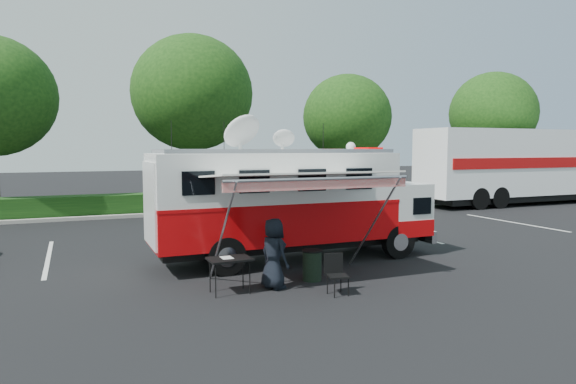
% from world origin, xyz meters
% --- Properties ---
extents(ground_plane, '(120.00, 120.00, 0.00)m').
position_xyz_m(ground_plane, '(0.00, 0.00, 0.00)').
color(ground_plane, black).
rests_on(ground_plane, ground).
extents(back_border, '(60.00, 6.14, 8.87)m').
position_xyz_m(back_border, '(1.14, 12.90, 5.00)').
color(back_border, '#9E998E').
rests_on(back_border, ground_plane).
extents(stall_lines, '(24.12, 5.50, 0.01)m').
position_xyz_m(stall_lines, '(-0.50, 3.00, 0.00)').
color(stall_lines, silver).
rests_on(stall_lines, ground_plane).
extents(command_truck, '(8.11, 2.23, 3.90)m').
position_xyz_m(command_truck, '(-0.07, -0.00, 1.67)').
color(command_truck, black).
rests_on(command_truck, ground_plane).
extents(awning, '(4.43, 2.31, 2.68)m').
position_xyz_m(awning, '(-0.80, -2.32, 2.50)').
color(awning, white).
rests_on(awning, ground_plane).
extents(person, '(0.74, 0.91, 1.61)m').
position_xyz_m(person, '(-1.64, -2.56, 0.00)').
color(person, black).
rests_on(person, ground_plane).
extents(folding_table, '(0.95, 0.68, 0.79)m').
position_xyz_m(folding_table, '(-2.67, -2.54, 0.74)').
color(folding_table, black).
rests_on(folding_table, ground_plane).
extents(folding_chair, '(0.51, 0.53, 0.89)m').
position_xyz_m(folding_chair, '(-0.55, -3.48, 0.52)').
color(folding_chair, black).
rests_on(folding_chair, ground_plane).
extents(trash_bin, '(0.49, 0.49, 0.74)m').
position_xyz_m(trash_bin, '(-0.53, -2.25, 0.37)').
color(trash_bin, black).
rests_on(trash_bin, ground_plane).
extents(semi_trailer, '(13.54, 2.88, 4.17)m').
position_xyz_m(semi_trailer, '(17.98, 8.35, 2.20)').
color(semi_trailer, white).
rests_on(semi_trailer, ground_plane).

